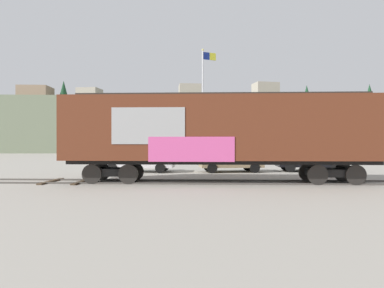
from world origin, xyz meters
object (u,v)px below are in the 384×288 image
(freight_car, at_px, (221,130))
(parked_car_tan, at_px, (230,159))
(flagpole, at_px, (204,96))
(parked_car_black, at_px, (309,159))
(parked_car_white, at_px, (138,159))

(freight_car, bearing_deg, parked_car_tan, 77.53)
(freight_car, distance_m, flagpole, 13.34)
(freight_car, distance_m, parked_car_black, 9.43)
(freight_car, relative_size, parked_car_black, 3.36)
(flagpole, height_order, parked_car_black, flagpole)
(parked_car_white, distance_m, parked_car_tan, 6.04)
(flagpole, relative_size, parked_car_tan, 2.41)
(parked_car_white, bearing_deg, flagpole, 53.41)
(parked_car_white, distance_m, parked_car_black, 11.44)
(parked_car_white, bearing_deg, freight_car, -53.41)
(flagpole, xyz_separation_m, parked_car_white, (-4.88, -6.57, -5.12))
(parked_car_white, bearing_deg, parked_car_black, 0.27)
(flagpole, xyz_separation_m, parked_car_tan, (1.16, -6.81, -5.10))
(parked_car_tan, xyz_separation_m, parked_car_black, (5.40, 0.29, -0.01))
(freight_car, xyz_separation_m, parked_car_white, (-4.69, 6.32, -1.68))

